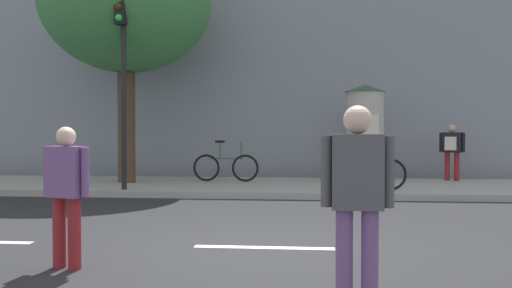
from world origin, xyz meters
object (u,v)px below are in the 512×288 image
pedestrian_tallest (452,147)px  bicycle_upright (226,167)px  poster_column (365,132)px  street_tree (126,0)px  traffic_light (122,58)px  pedestrian_with_bag (66,186)px  pedestrian_in_red_top (357,192)px  bicycle_leaning (367,173)px

pedestrian_tallest → bicycle_upright: (-6.04, -0.77, -0.52)m
poster_column → street_tree: street_tree is taller
bicycle_upright → street_tree: bearing=-169.9°
street_tree → pedestrian_tallest: (8.59, 1.22, -3.84)m
traffic_light → pedestrian_with_bag: (1.60, -6.50, -2.26)m
traffic_light → poster_column: 6.59m
pedestrian_in_red_top → bicycle_leaning: bearing=83.5°
pedestrian_tallest → bicycle_leaning: 3.67m
pedestrian_in_red_top → pedestrian_tallest: bearing=72.3°
traffic_light → bicycle_upright: size_ratio=2.53×
poster_column → pedestrian_with_bag: size_ratio=1.68×
pedestrian_with_bag → bicycle_upright: (0.42, 8.83, -0.35)m
traffic_light → pedestrian_tallest: (8.06, 3.09, -2.10)m
pedestrian_with_bag → street_tree: bearing=104.3°
pedestrian_with_bag → bicycle_leaning: (3.94, 6.98, -0.35)m
bicycle_leaning → bicycle_upright: same height
street_tree → bicycle_leaning: bearing=-13.0°
pedestrian_with_bag → pedestrian_in_red_top: 3.25m
poster_column → pedestrian_in_red_top: size_ratio=1.52×
traffic_light → bicycle_leaning: bearing=4.9°
bicycle_leaning → pedestrian_tallest: bearing=46.0°
street_tree → pedestrian_tallest: street_tree is taller
bicycle_upright → pedestrian_in_red_top: bearing=-75.6°
traffic_light → poster_column: traffic_light is taller
pedestrian_in_red_top → pedestrian_tallest: size_ratio=1.12×
poster_column → bicycle_leaning: bearing=-94.5°
traffic_light → pedestrian_with_bag: 7.07m
pedestrian_with_bag → pedestrian_in_red_top: pedestrian_in_red_top is taller
poster_column → bicycle_leaning: poster_column is taller
street_tree → pedestrian_with_bag: (2.13, -8.37, -4.00)m
pedestrian_in_red_top → street_tree: bearing=118.1°
street_tree → pedestrian_in_red_top: size_ratio=3.92×
street_tree → pedestrian_in_red_top: (5.13, -9.60, -3.90)m
pedestrian_tallest → bicycle_leaning: (-2.53, -2.62, -0.52)m
traffic_light → pedestrian_with_bag: bearing=-76.2°
poster_column → pedestrian_in_red_top: poster_column is taller
pedestrian_in_red_top → bicycle_upright: bearing=104.4°
traffic_light → bicycle_leaning: size_ratio=2.53×
pedestrian_tallest → poster_column: bearing=-173.0°
bicycle_upright → traffic_light: bearing=-131.1°
bicycle_upright → bicycle_leaning: bearing=-27.8°
traffic_light → pedestrian_tallest: traffic_light is taller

